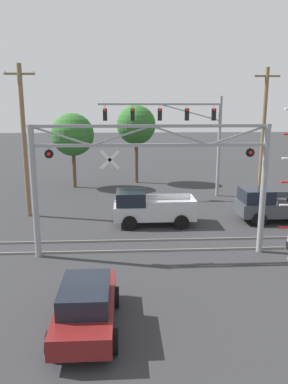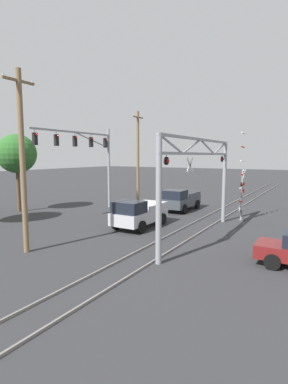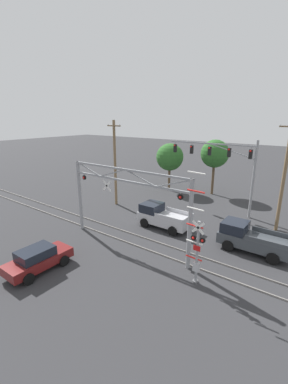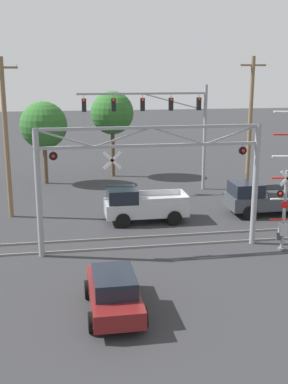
{
  "view_description": "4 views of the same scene",
  "coord_description": "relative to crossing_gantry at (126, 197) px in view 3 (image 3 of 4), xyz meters",
  "views": [
    {
      "loc": [
        -1.22,
        -0.88,
        6.81
      ],
      "look_at": [
        -0.29,
        15.98,
        2.94
      ],
      "focal_mm": 35.0,
      "sensor_mm": 36.0,
      "label": 1
    },
    {
      "loc": [
        -17.15,
        9.31,
        5.02
      ],
      "look_at": [
        -2.46,
        18.12,
        2.94
      ],
      "focal_mm": 28.0,
      "sensor_mm": 36.0,
      "label": 2
    },
    {
      "loc": [
        11.74,
        2.0,
        9.62
      ],
      "look_at": [
        1.11,
        16.39,
        4.34
      ],
      "focal_mm": 24.0,
      "sensor_mm": 36.0,
      "label": 3
    },
    {
      "loc": [
        -3.99,
        -6.13,
        8.55
      ],
      "look_at": [
        -0.03,
        17.48,
        2.46
      ],
      "focal_mm": 45.0,
      "sensor_mm": 36.0,
      "label": 4
    }
  ],
  "objects": [
    {
      "name": "background_tree_far_left_verge",
      "position": [
        -0.05,
        17.05,
        1.26
      ],
      "size": [
        3.45,
        3.45,
        6.93
      ],
      "color": "brown",
      "rests_on": "ground_plane"
    },
    {
      "name": "utility_pole_right",
      "position": [
        8.78,
        9.91,
        0.96
      ],
      "size": [
        1.8,
        0.28,
        9.46
      ],
      "color": "brown",
      "rests_on": "ground_plane"
    },
    {
      "name": "rail_track_near",
      "position": [
        0.01,
        0.28,
        -3.86
      ],
      "size": [
        80.0,
        0.08,
        0.1
      ],
      "primitive_type": "cube",
      "color": "gray",
      "rests_on": "ground_plane"
    },
    {
      "name": "utility_pole_left",
      "position": [
        -7.26,
        6.74,
        0.87
      ],
      "size": [
        1.8,
        0.28,
        9.28
      ],
      "color": "brown",
      "rests_on": "ground_plane"
    },
    {
      "name": "sedan_waiting",
      "position": [
        -2.43,
        -5.98,
        -3.1
      ],
      "size": [
        1.99,
        4.2,
        1.58
      ],
      "color": "maroon",
      "rests_on": "ground_plane"
    },
    {
      "name": "background_tree_beyond_span",
      "position": [
        -5.44,
        15.3,
        0.57
      ],
      "size": [
        3.56,
        3.56,
        6.29
      ],
      "color": "brown",
      "rests_on": "ground_plane"
    },
    {
      "name": "crossing_signal_mast",
      "position": [
        6.27,
        -1.1,
        -1.72
      ],
      "size": [
        1.3,
        0.35,
        6.76
      ],
      "color": "gray",
      "rests_on": "ground_plane"
    },
    {
      "name": "pickup_truck_following",
      "position": [
        7.84,
        4.8,
        -2.92
      ],
      "size": [
        4.92,
        2.31,
        2.02
      ],
      "color": "#3D4247",
      "rests_on": "ground_plane"
    },
    {
      "name": "pickup_truck_lead",
      "position": [
        0.28,
        4.57,
        -2.92
      ],
      "size": [
        4.73,
        2.31,
        2.02
      ],
      "color": "#B7B7BC",
      "rests_on": "ground_plane"
    },
    {
      "name": "crossing_gantry",
      "position": [
        0.0,
        0.0,
        0.0
      ],
      "size": [
        10.74,
        0.3,
        6.05
      ],
      "color": "gray",
      "rests_on": "ground_plane"
    },
    {
      "name": "traffic_signal_span",
      "position": [
        3.51,
        11.52,
        1.41
      ],
      "size": [
        9.19,
        0.39,
        7.56
      ],
      "color": "gray",
      "rests_on": "ground_plane"
    },
    {
      "name": "rail_track_far",
      "position": [
        0.01,
        1.72,
        -3.86
      ],
      "size": [
        80.0,
        0.08,
        0.1
      ],
      "primitive_type": "cube",
      "color": "gray",
      "rests_on": "ground_plane"
    }
  ]
}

